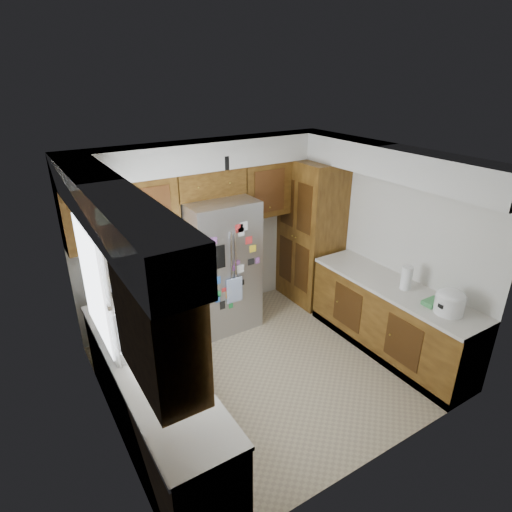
# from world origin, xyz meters

# --- Properties ---
(floor) EXTENTS (3.60, 3.60, 0.00)m
(floor) POSITION_xyz_m (0.00, 0.00, 0.00)
(floor) COLOR tan
(floor) RESTS_ON ground
(room_shell) EXTENTS (3.64, 3.24, 2.52)m
(room_shell) POSITION_xyz_m (-0.11, 0.36, 1.82)
(room_shell) COLOR beige
(room_shell) RESTS_ON ground
(left_counter_run) EXTENTS (1.36, 3.20, 0.92)m
(left_counter_run) POSITION_xyz_m (-1.36, 0.03, 0.43)
(left_counter_run) COLOR #3E240B
(left_counter_run) RESTS_ON ground
(right_counter_run) EXTENTS (0.63, 2.25, 0.92)m
(right_counter_run) POSITION_xyz_m (1.50, -0.47, 0.42)
(right_counter_run) COLOR #3E240B
(right_counter_run) RESTS_ON ground
(pantry) EXTENTS (0.60, 0.90, 2.15)m
(pantry) POSITION_xyz_m (1.50, 1.15, 1.07)
(pantry) COLOR #3E240B
(pantry) RESTS_ON ground
(fridge) EXTENTS (0.90, 0.79, 1.80)m
(fridge) POSITION_xyz_m (-0.00, 1.20, 0.90)
(fridge) COLOR gray
(fridge) RESTS_ON ground
(bridge_cabinet) EXTENTS (0.96, 0.34, 0.35)m
(bridge_cabinet) POSITION_xyz_m (0.00, 1.43, 1.98)
(bridge_cabinet) COLOR #3E240B
(bridge_cabinet) RESTS_ON fridge
(fridge_top_items) EXTENTS (0.72, 0.31, 0.28)m
(fridge_top_items) POSITION_xyz_m (-0.04, 1.38, 2.28)
(fridge_top_items) COLOR #1B42A1
(fridge_top_items) RESTS_ON bridge_cabinet
(sink_assembly) EXTENTS (0.52, 0.70, 0.37)m
(sink_assembly) POSITION_xyz_m (-1.50, 0.10, 0.99)
(sink_assembly) COLOR silver
(sink_assembly) RESTS_ON left_counter_run
(left_counter_clutter) EXTENTS (0.42, 0.89, 0.38)m
(left_counter_clutter) POSITION_xyz_m (-1.45, 0.85, 1.05)
(left_counter_clutter) COLOR black
(left_counter_clutter) RESTS_ON left_counter_run
(rice_cooker) EXTENTS (0.32, 0.31, 0.27)m
(rice_cooker) POSITION_xyz_m (1.50, -1.20, 1.06)
(rice_cooker) COLOR white
(rice_cooker) RESTS_ON right_counter_run
(paper_towel) EXTENTS (0.13, 0.13, 0.29)m
(paper_towel) POSITION_xyz_m (1.53, -0.59, 1.06)
(paper_towel) COLOR white
(paper_towel) RESTS_ON right_counter_run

